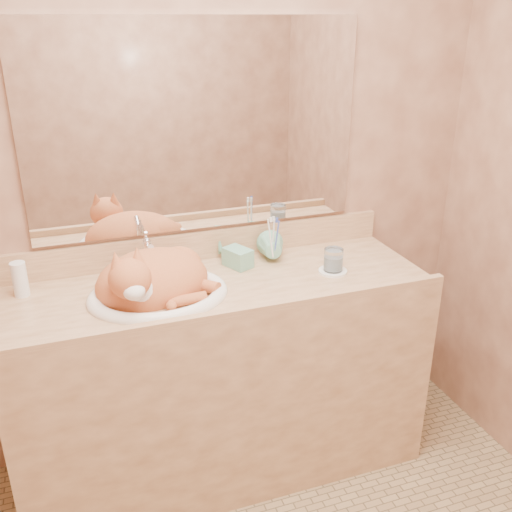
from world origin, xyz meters
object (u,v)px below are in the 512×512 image
object	(u,v)px
sink_basin	(157,277)
water_glass	(333,260)
cat	(151,277)
soap_dispenser	(248,251)
toothbrush_cup	(274,253)
vanity_counter	(223,378)

from	to	relation	value
sink_basin	water_glass	bearing A→B (deg)	7.97
sink_basin	cat	world-z (taller)	cat
soap_dispenser	sink_basin	bearing A→B (deg)	170.90
toothbrush_cup	water_glass	distance (m)	0.24
vanity_counter	water_glass	size ratio (longest dim) A/B	18.02
sink_basin	water_glass	distance (m)	0.69
water_glass	cat	bearing A→B (deg)	176.55
cat	vanity_counter	bearing A→B (deg)	-11.40
soap_dispenser	water_glass	distance (m)	0.34
sink_basin	cat	bearing A→B (deg)	145.02
sink_basin	toothbrush_cup	xyz separation A→B (m)	(0.49, 0.13, -0.02)
cat	toothbrush_cup	size ratio (longest dim) A/B	3.74
sink_basin	soap_dispenser	distance (m)	0.39
vanity_counter	cat	distance (m)	0.56
vanity_counter	toothbrush_cup	xyz separation A→B (m)	(0.26, 0.11, 0.48)
cat	water_glass	world-z (taller)	cat
toothbrush_cup	vanity_counter	bearing A→B (deg)	-157.60
water_glass	sink_basin	bearing A→B (deg)	178.06
sink_basin	cat	size ratio (longest dim) A/B	1.17
soap_dispenser	water_glass	xyz separation A→B (m)	(0.31, -0.13, -0.03)
toothbrush_cup	water_glass	bearing A→B (deg)	-37.63
vanity_counter	cat	bearing A→B (deg)	-179.85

